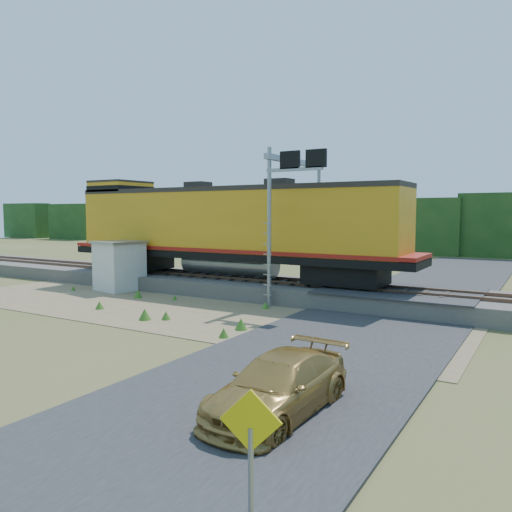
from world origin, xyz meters
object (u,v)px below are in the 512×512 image
Objects in this scene: shed at (120,265)px; road_sign at (251,456)px; signal_gantry at (297,190)px; locomotive at (224,227)px; car at (279,386)px.

shed is 23.53m from road_sign.
signal_gantry reaches higher than shed.
shed is (-5.33, -2.76, -2.22)m from locomotive.
locomotive is 9.25× the size of road_sign.
shed is 1.24× the size of road_sign.
car is at bearing -51.56° from locomotive.
road_sign is 4.85m from car.
locomotive is 2.85× the size of signal_gantry.
car is (10.74, -13.53, -3.01)m from locomotive.
shed is 0.64× the size of car.
signal_gantry reaches higher than locomotive.
signal_gantry is at bearing 114.53° from road_sign.
signal_gantry is 19.36m from road_sign.
signal_gantry is at bearing 21.26° from shed.
car is (5.90, -12.85, -4.89)m from signal_gantry.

